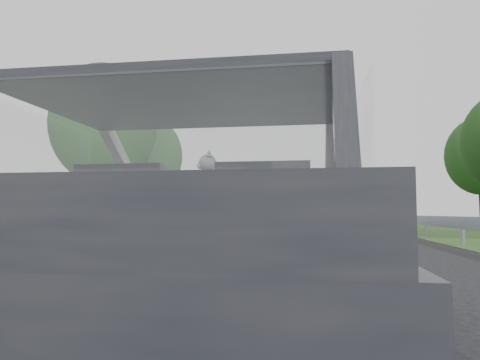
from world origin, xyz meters
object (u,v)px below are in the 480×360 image
(other_car, at_px, (319,214))
(subject_car, at_px, (206,228))
(highway_sign, at_px, (407,203))
(cat, at_px, (246,176))

(other_car, bearing_deg, subject_car, -98.55)
(subject_car, height_order, other_car, other_car)
(subject_car, xyz_separation_m, highway_sign, (5.45, 22.87, 0.62))
(cat, bearing_deg, highway_sign, 66.91)
(other_car, relative_size, highway_sign, 1.79)
(highway_sign, bearing_deg, cat, -116.53)
(subject_car, distance_m, cat, 0.72)
(subject_car, height_order, cat, subject_car)
(cat, distance_m, other_car, 19.06)
(subject_car, distance_m, other_car, 19.66)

